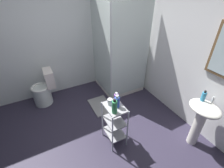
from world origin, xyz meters
name	(u,v)px	position (x,y,z in m)	size (l,w,h in m)	color
ground_plane	(91,144)	(0.00, 0.00, -0.01)	(4.20, 4.20, 0.02)	#2D283B
wall_back	(189,54)	(0.01, 1.85, 1.25)	(4.20, 0.14, 2.50)	white
wall_left	(54,39)	(-1.85, 0.00, 1.25)	(0.10, 4.20, 2.50)	white
shower_stall	(117,72)	(-1.22, 1.18, 0.46)	(0.92, 0.92, 2.00)	white
pedestal_sink	(201,117)	(0.74, 1.52, 0.58)	(0.46, 0.37, 0.81)	white
sink_faucet	(213,100)	(0.74, 1.64, 0.86)	(0.03, 0.03, 0.10)	silver
toilet	(44,90)	(-1.48, -0.47, 0.31)	(0.37, 0.49, 0.76)	white
storage_cart	(115,121)	(0.10, 0.39, 0.44)	(0.38, 0.28, 0.74)	silver
hand_soap_bottle	(204,96)	(0.64, 1.56, 0.88)	(0.06, 0.06, 0.17)	#389ED1
shampoo_bottle_blue	(117,102)	(0.11, 0.42, 0.83)	(0.08, 0.08, 0.20)	blue
body_wash_bottle_green	(115,107)	(0.20, 0.33, 0.84)	(0.07, 0.07, 0.23)	#379857
conditioner_bottle_purple	(116,98)	(0.01, 0.46, 0.82)	(0.07, 0.07, 0.17)	#854BA2
rinse_cup	(110,102)	(0.02, 0.35, 0.79)	(0.07, 0.07, 0.10)	silver
bath_mat	(101,105)	(-0.80, 0.54, 0.01)	(0.60, 0.40, 0.02)	gray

